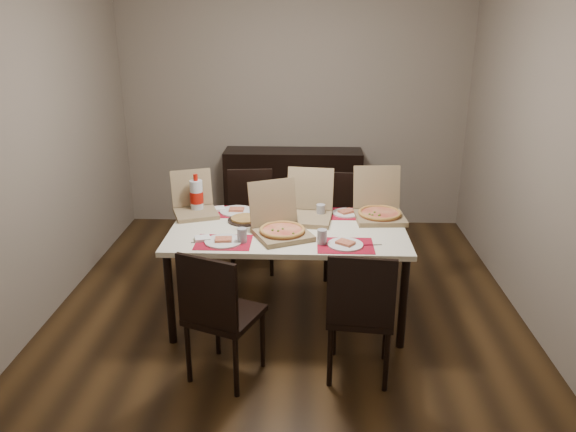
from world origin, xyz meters
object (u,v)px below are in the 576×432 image
(soda_bottle, at_px, (197,196))
(chair_near_right, at_px, (360,310))
(chair_far_left, at_px, (251,215))
(chair_far_right, at_px, (348,220))
(dip_bowl, at_px, (297,217))
(sideboard, at_px, (293,190))
(dining_table, at_px, (288,236))
(pizza_box_center, at_px, (281,228))
(chair_near_left, at_px, (219,312))

(soda_bottle, bearing_deg, chair_near_right, -42.74)
(chair_far_left, distance_m, soda_bottle, 0.80)
(chair_far_left, bearing_deg, chair_far_right, -5.75)
(dip_bowl, bearing_deg, sideboard, 92.70)
(chair_far_right, relative_size, dip_bowl, 6.83)
(sideboard, bearing_deg, dip_bowl, -87.30)
(dining_table, relative_size, chair_far_left, 1.94)
(pizza_box_center, distance_m, soda_bottle, 0.87)
(chair_near_right, bearing_deg, dip_bowl, 112.67)
(chair_far_left, height_order, soda_bottle, soda_bottle)
(chair_near_right, distance_m, pizza_box_center, 0.93)
(pizza_box_center, bearing_deg, chair_near_right, -51.42)
(chair_near_right, relative_size, soda_bottle, 2.84)
(sideboard, bearing_deg, chair_far_right, -64.23)
(dining_table, height_order, chair_far_right, chair_far_right)
(soda_bottle, bearing_deg, chair_far_right, 21.57)
(dining_table, bearing_deg, chair_near_left, -115.02)
(dip_bowl, bearing_deg, pizza_box_center, -108.15)
(soda_bottle, bearing_deg, chair_near_left, -73.76)
(chair_near_left, distance_m, dip_bowl, 1.21)
(dining_table, bearing_deg, sideboard, 90.52)
(chair_near_left, relative_size, soda_bottle, 2.84)
(chair_far_left, height_order, pizza_box_center, pizza_box_center)
(chair_near_right, xyz_separation_m, soda_bottle, (-1.26, 1.17, 0.38))
(chair_far_left, xyz_separation_m, dip_bowl, (0.45, -0.73, 0.26))
(chair_near_left, height_order, soda_bottle, soda_bottle)
(chair_near_right, distance_m, chair_far_left, 1.98)
(chair_far_right, bearing_deg, pizza_box_center, -119.91)
(dining_table, bearing_deg, dip_bowl, 72.43)
(chair_near_left, relative_size, chair_near_right, 1.00)
(dip_bowl, height_order, soda_bottle, soda_bottle)
(pizza_box_center, bearing_deg, chair_far_left, 107.34)
(dip_bowl, bearing_deg, chair_far_left, 121.69)
(chair_far_left, relative_size, pizza_box_center, 1.73)
(sideboard, distance_m, soda_bottle, 1.84)
(chair_near_right, height_order, dip_bowl, chair_near_right)
(chair_near_right, xyz_separation_m, chair_far_left, (-0.88, 1.77, 0.00))
(chair_far_right, bearing_deg, chair_near_left, -118.33)
(dining_table, height_order, pizza_box_center, pizza_box_center)
(chair_near_left, bearing_deg, sideboard, 82.12)
(sideboard, distance_m, pizza_box_center, 2.14)
(dining_table, relative_size, soda_bottle, 5.50)
(chair_far_right, bearing_deg, chair_far_left, 174.25)
(dining_table, xyz_separation_m, soda_bottle, (-0.77, 0.34, 0.21))
(pizza_box_center, bearing_deg, sideboard, 89.14)
(sideboard, xyz_separation_m, dip_bowl, (0.08, -1.76, 0.32))
(chair_far_left, xyz_separation_m, pizza_box_center, (0.34, -1.08, 0.30))
(dip_bowl, bearing_deg, soda_bottle, 170.92)
(dining_table, distance_m, chair_far_right, 1.01)
(chair_far_right, xyz_separation_m, dip_bowl, (-0.46, -0.64, 0.26))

